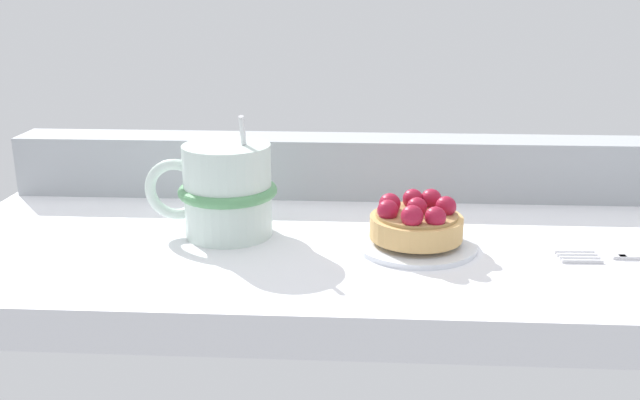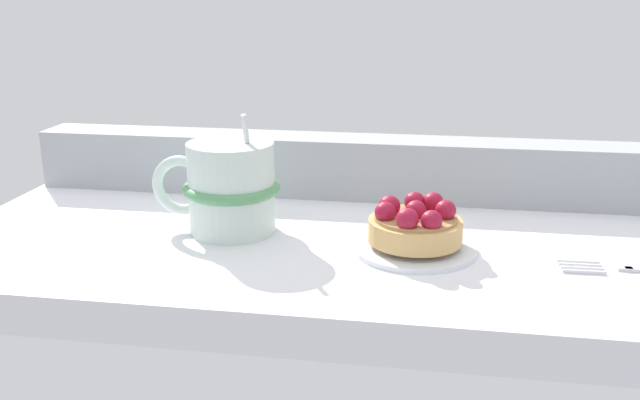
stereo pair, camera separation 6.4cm
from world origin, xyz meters
The scene contains 5 objects.
ground_plane centered at (0.00, 0.00, -1.76)cm, with size 80.28×33.79×3.52cm, color white.
window_rail_back centered at (0.00, 14.05, 3.28)cm, with size 78.67×5.69×6.56cm, color #9EA3A8.
dessert_plate centered at (4.18, -2.44, 0.45)cm, with size 11.06×11.06×0.96cm.
raspberry_tart centered at (4.16, -2.45, 2.53)cm, with size 8.33×8.33×3.86cm.
coffee_mug centered at (-13.50, -0.25, 4.36)cm, with size 12.53×9.27×11.61cm.
Camera 2 is at (5.41, -61.65, 22.77)cm, focal length 39.43 mm.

